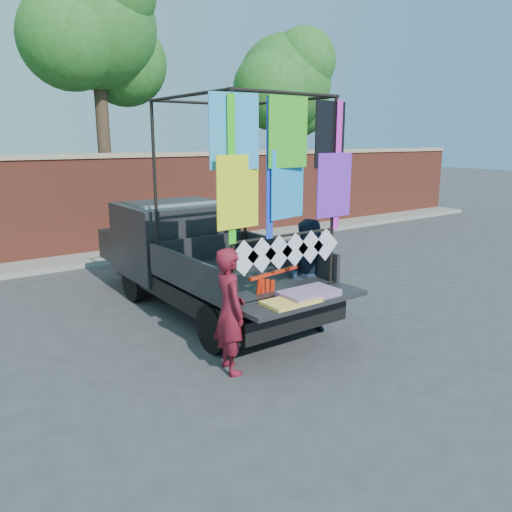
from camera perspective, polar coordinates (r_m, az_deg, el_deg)
ground at (r=7.69m, az=-1.83°, el=-9.45°), size 90.00×90.00×0.00m
brick_wall at (r=13.58m, az=-18.84°, el=5.58°), size 30.00×0.45×2.61m
curb at (r=13.14m, az=-17.50°, el=-0.18°), size 30.00×1.20×0.12m
tree_mid at (r=15.11m, az=-17.57°, el=23.07°), size 4.20×3.30×7.73m
tree_right at (r=18.20m, az=3.52°, el=18.83°), size 4.20×3.30×6.62m
pickup_truck at (r=9.25m, az=-7.59°, el=0.19°), size 2.25×5.66×3.56m
woman at (r=6.42m, az=-3.00°, el=-6.28°), size 0.50×0.67×1.65m
man at (r=7.81m, az=6.29°, el=-2.29°), size 1.03×1.09×1.77m
streamer_bundle at (r=6.99m, az=1.49°, el=-3.62°), size 0.97×0.21×0.67m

